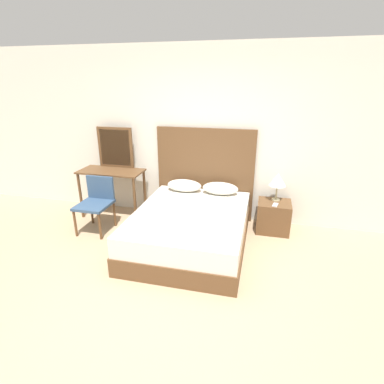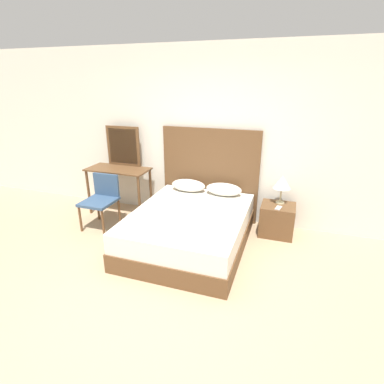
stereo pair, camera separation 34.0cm
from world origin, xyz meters
name	(u,v)px [view 2 (the right image)]	position (x,y,z in m)	size (l,w,h in m)	color
ground_plane	(152,299)	(0.00, 0.00, 0.00)	(16.00, 16.00, 0.00)	tan
wall_back	(211,136)	(0.00, 2.24, 1.35)	(10.00, 0.06, 2.70)	silver
bed	(190,229)	(0.01, 1.19, 0.25)	(1.50, 1.91, 0.51)	brown
headboard	(210,175)	(0.01, 2.17, 0.74)	(1.57, 0.05, 1.49)	brown
pillow_left	(188,185)	(-0.28, 1.95, 0.60)	(0.55, 0.28, 0.19)	silver
pillow_right	(224,189)	(0.30, 1.95, 0.60)	(0.55, 0.28, 0.19)	silver
phone_on_bed	(174,203)	(-0.30, 1.40, 0.51)	(0.11, 0.16, 0.01)	#B7B7BC
nightstand	(277,220)	(1.13, 1.91, 0.23)	(0.49, 0.44, 0.47)	brown
table_lamp	(282,183)	(1.14, 2.00, 0.79)	(0.25, 0.25, 0.42)	tan
phone_on_nightstand	(278,208)	(1.13, 1.80, 0.47)	(0.10, 0.16, 0.01)	#B7B7BC
vanity_desk	(119,176)	(-1.49, 1.86, 0.66)	(1.05, 0.49, 0.79)	brown
vanity_mirror	(123,146)	(-1.49, 2.08, 1.13)	(0.61, 0.03, 0.67)	brown
chair	(102,197)	(-1.49, 1.34, 0.47)	(0.46, 0.50, 0.81)	#334C6B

